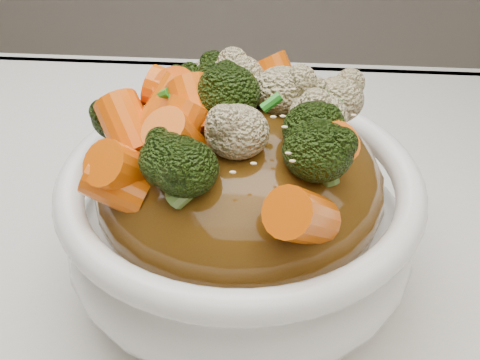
# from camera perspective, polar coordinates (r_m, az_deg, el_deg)

# --- Properties ---
(tablecloth) EXTENTS (1.20, 0.80, 0.04)m
(tablecloth) POSITION_cam_1_polar(r_m,az_deg,el_deg) (0.38, 6.62, -17.63)
(tablecloth) COLOR silver
(tablecloth) RESTS_ON dining_table
(bowl) EXTENTS (0.30, 0.30, 0.09)m
(bowl) POSITION_cam_1_polar(r_m,az_deg,el_deg) (0.38, 0.00, -4.21)
(bowl) COLOR white
(bowl) RESTS_ON tablecloth
(sauce_base) EXTENTS (0.24, 0.24, 0.10)m
(sauce_base) POSITION_cam_1_polar(r_m,az_deg,el_deg) (0.36, 0.00, -0.41)
(sauce_base) COLOR #4F300D
(sauce_base) RESTS_ON bowl
(carrots) EXTENTS (0.24, 0.24, 0.05)m
(carrots) POSITION_cam_1_polar(r_m,az_deg,el_deg) (0.32, 0.00, 9.01)
(carrots) COLOR #EC5E07
(carrots) RESTS_ON sauce_base
(broccoli) EXTENTS (0.24, 0.24, 0.05)m
(broccoli) POSITION_cam_1_polar(r_m,az_deg,el_deg) (0.32, 0.00, 8.85)
(broccoli) COLOR black
(broccoli) RESTS_ON sauce_base
(cauliflower) EXTENTS (0.24, 0.24, 0.04)m
(cauliflower) POSITION_cam_1_polar(r_m,az_deg,el_deg) (0.32, 0.00, 8.52)
(cauliflower) COLOR #C9BA89
(cauliflower) RESTS_ON sauce_base
(scallions) EXTENTS (0.18, 0.18, 0.02)m
(scallions) POSITION_cam_1_polar(r_m,az_deg,el_deg) (0.32, -0.00, 9.18)
(scallions) COLOR #21851E
(scallions) RESTS_ON sauce_base
(sesame_seeds) EXTENTS (0.21, 0.21, 0.01)m
(sesame_seeds) POSITION_cam_1_polar(r_m,az_deg,el_deg) (0.32, 0.00, 9.18)
(sesame_seeds) COLOR beige
(sesame_seeds) RESTS_ON sauce_base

